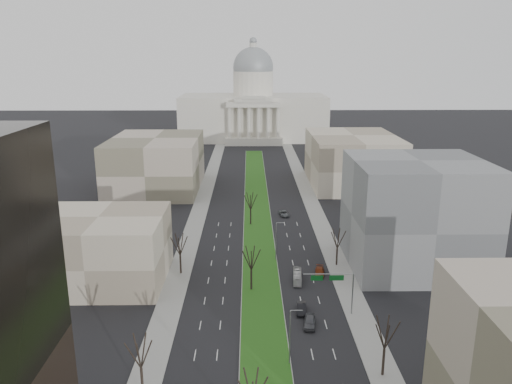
{
  "coord_description": "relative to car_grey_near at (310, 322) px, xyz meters",
  "views": [
    {
      "loc": [
        -2.32,
        -11.43,
        45.59
      ],
      "look_at": [
        -0.6,
        113.55,
        11.22
      ],
      "focal_mm": 35.0,
      "sensor_mm": 36.0,
      "label": 1
    }
  ],
  "objects": [
    {
      "name": "ground",
      "position": [
        -8.09,
        54.0,
        -0.84
      ],
      "size": [
        600.0,
        600.0,
        0.0
      ],
      "primitive_type": "plane",
      "color": "black",
      "rests_on": "ground"
    },
    {
      "name": "median",
      "position": [
        -8.09,
        52.99,
        -0.74
      ],
      "size": [
        8.0,
        222.03,
        0.2
      ],
      "color": "#999993",
      "rests_on": "ground"
    },
    {
      "name": "sidewalk_left",
      "position": [
        -25.59,
        29.0,
        -0.77
      ],
      "size": [
        5.0,
        330.0,
        0.15
      ],
      "primitive_type": "cube",
      "color": "gray",
      "rests_on": "ground"
    },
    {
      "name": "sidewalk_right",
      "position": [
        9.41,
        29.0,
        -0.77
      ],
      "size": [
        5.0,
        330.0,
        0.15
      ],
      "primitive_type": "cube",
      "color": "gray",
      "rests_on": "ground"
    },
    {
      "name": "capitol",
      "position": [
        -8.09,
        203.59,
        15.46
      ],
      "size": [
        80.0,
        46.0,
        55.0
      ],
      "color": "beige",
      "rests_on": "ground"
    },
    {
      "name": "building_beige_left",
      "position": [
        -41.09,
        19.0,
        6.16
      ],
      "size": [
        26.0,
        22.0,
        14.0
      ],
      "primitive_type": "cube",
      "color": "gray",
      "rests_on": "ground"
    },
    {
      "name": "building_grey_right",
      "position": [
        25.91,
        26.0,
        11.16
      ],
      "size": [
        28.0,
        26.0,
        24.0
      ],
      "primitive_type": "cube",
      "color": "slate",
      "rests_on": "ground"
    },
    {
      "name": "building_far_left",
      "position": [
        -43.09,
        94.0,
        8.16
      ],
      "size": [
        30.0,
        40.0,
        18.0
      ],
      "primitive_type": "cube",
      "color": "gray",
      "rests_on": "ground"
    },
    {
      "name": "building_far_right",
      "position": [
        26.91,
        99.0,
        8.16
      ],
      "size": [
        30.0,
        40.0,
        18.0
      ],
      "primitive_type": "cube",
      "color": "gray",
      "rests_on": "ground"
    },
    {
      "name": "tree_left_mid",
      "position": [
        -25.29,
        -18.0,
        6.16
      ],
      "size": [
        5.4,
        5.4,
        9.72
      ],
      "color": "black",
      "rests_on": "ground"
    },
    {
      "name": "tree_left_far",
      "position": [
        -25.29,
        22.0,
        6.0
      ],
      "size": [
        5.28,
        5.28,
        9.5
      ],
      "color": "black",
      "rests_on": "ground"
    },
    {
      "name": "tree_right_mid",
      "position": [
        9.11,
        -14.0,
        6.31
      ],
      "size": [
        5.52,
        5.52,
        9.94
      ],
      "color": "black",
      "rests_on": "ground"
    },
    {
      "name": "tree_right_far",
      "position": [
        9.11,
        26.0,
        5.69
      ],
      "size": [
        5.04,
        5.04,
        9.07
      ],
      "color": "black",
      "rests_on": "ground"
    },
    {
      "name": "tree_median_b",
      "position": [
        -10.09,
        14.0,
        6.16
      ],
      "size": [
        5.4,
        5.4,
        9.72
      ],
      "color": "black",
      "rests_on": "ground"
    },
    {
      "name": "tree_median_c",
      "position": [
        -10.09,
        54.0,
        6.16
      ],
      "size": [
        5.4,
        5.4,
        9.72
      ],
      "color": "black",
      "rests_on": "ground"
    },
    {
      "name": "streetlamp_median_b",
      "position": [
        -4.33,
        -11.0,
        3.97
      ],
      "size": [
        1.9,
        0.2,
        9.16
      ],
      "color": "gray",
      "rests_on": "ground"
    },
    {
      "name": "streetlamp_median_c",
      "position": [
        -4.33,
        29.0,
        3.97
      ],
      "size": [
        1.9,
        0.2,
        9.16
      ],
      "color": "gray",
      "rests_on": "ground"
    },
    {
      "name": "mast_arm_signs",
      "position": [
        5.4,
        4.03,
        5.27
      ],
      "size": [
        9.12,
        0.24,
        8.09
      ],
      "color": "gray",
      "rests_on": "ground"
    },
    {
      "name": "car_grey_near",
      "position": [
        0.0,
        0.0,
        0.0
      ],
      "size": [
        2.74,
        5.19,
        1.68
      ],
      "primitive_type": "imported",
      "rotation": [
        0.0,
        0.0,
        -0.16
      ],
      "color": "#45474C",
      "rests_on": "ground"
    },
    {
      "name": "car_black",
      "position": [
        -0.95,
        4.86,
        -0.06
      ],
      "size": [
        2.1,
        4.88,
        1.56
      ],
      "primitive_type": "imported",
      "rotation": [
        0.0,
        0.0,
        -0.1
      ],
      "color": "black",
      "rests_on": "ground"
    },
    {
      "name": "car_red",
      "position": [
        4.65,
        21.08,
        -0.15
      ],
      "size": [
        2.63,
        5.0,
        1.38
      ],
      "primitive_type": "imported",
      "rotation": [
        0.0,
        0.0,
        -0.15
      ],
      "color": "maroon",
      "rests_on": "ground"
    },
    {
      "name": "car_grey_far",
      "position": [
        -0.25,
        61.85,
        -0.14
      ],
      "size": [
        3.12,
        5.34,
        1.4
      ],
      "primitive_type": "imported",
      "rotation": [
        0.0,
        0.0,
        0.17
      ],
      "color": "#555A5E",
      "rests_on": "ground"
    },
    {
      "name": "box_van",
      "position": [
        -0.45,
        18.05,
        0.14
      ],
      "size": [
        2.25,
        7.17,
        1.97
      ],
      "primitive_type": "imported",
      "rotation": [
        0.0,
        0.0,
        -0.09
      ],
      "color": "silver",
      "rests_on": "ground"
    }
  ]
}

